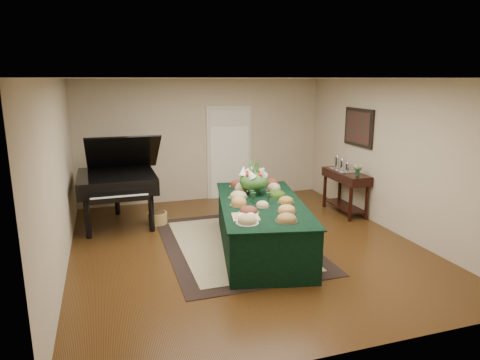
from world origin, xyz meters
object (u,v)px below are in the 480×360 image
object	(u,v)px
grand_piano	(117,180)
mahogany_sideboard	(346,181)
buffet_table	(261,226)
floral_centerpiece	(254,177)

from	to	relation	value
grand_piano	mahogany_sideboard	bearing A→B (deg)	-8.55
buffet_table	mahogany_sideboard	xyz separation A→B (m)	(2.30, 1.29, 0.27)
buffet_table	grand_piano	xyz separation A→B (m)	(-2.12, 1.96, 0.46)
mahogany_sideboard	grand_piano	bearing A→B (deg)	171.45
floral_centerpiece	grand_piano	distance (m)	2.63
grand_piano	mahogany_sideboard	size ratio (longest dim) A/B	1.43
mahogany_sideboard	buffet_table	bearing A→B (deg)	-150.72
grand_piano	mahogany_sideboard	world-z (taller)	grand_piano
floral_centerpiece	grand_piano	bearing A→B (deg)	145.56
buffet_table	floral_centerpiece	xyz separation A→B (m)	(0.04, 0.48, 0.69)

